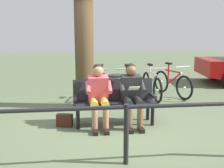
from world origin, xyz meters
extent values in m
plane|color=#566647|center=(0.00, 0.00, 0.00)|extent=(40.00, 40.00, 0.00)
cube|color=black|center=(-0.05, -0.16, 0.42)|extent=(1.61, 0.49, 0.05)
cube|color=black|center=(-0.06, -0.35, 0.66)|extent=(1.60, 0.19, 0.42)
cube|color=black|center=(-0.81, -0.13, 0.56)|extent=(0.07, 0.40, 0.05)
cube|color=black|center=(0.71, -0.19, 0.56)|extent=(0.07, 0.40, 0.05)
cylinder|color=black|center=(-0.76, 0.03, 0.20)|extent=(0.07, 0.07, 0.40)
cylinder|color=black|center=(0.68, -0.01, 0.20)|extent=(0.07, 0.07, 0.40)
cylinder|color=black|center=(-0.78, -0.31, 0.20)|extent=(0.07, 0.07, 0.40)
cylinder|color=black|center=(0.66, -0.35, 0.20)|extent=(0.07, 0.07, 0.40)
cube|color=#262628|center=(-0.37, -0.17, 0.71)|extent=(0.39, 0.32, 0.55)
sphere|color=brown|center=(-0.37, -0.15, 1.06)|extent=(0.21, 0.21, 0.21)
sphere|color=black|center=(-0.37, -0.18, 1.10)|extent=(0.20, 0.20, 0.20)
cylinder|color=#262628|center=(-0.46, 0.03, 0.49)|extent=(0.16, 0.40, 0.15)
cylinder|color=brown|center=(-0.46, 0.23, 0.23)|extent=(0.11, 0.11, 0.45)
cube|color=black|center=(-0.45, 0.33, 0.04)|extent=(0.10, 0.22, 0.07)
cylinder|color=#262628|center=(-0.57, -0.04, 0.77)|extent=(0.10, 0.31, 0.23)
cylinder|color=#262628|center=(-0.26, 0.03, 0.49)|extent=(0.16, 0.40, 0.15)
cylinder|color=brown|center=(-0.26, 0.23, 0.23)|extent=(0.11, 0.11, 0.45)
cube|color=black|center=(-0.25, 0.33, 0.04)|extent=(0.10, 0.22, 0.07)
cylinder|color=#262628|center=(-0.17, -0.06, 0.77)|extent=(0.10, 0.31, 0.23)
cube|color=silver|center=(-0.36, 0.13, 0.77)|extent=(0.20, 0.13, 0.09)
cube|color=#D84C59|center=(0.27, -0.19, 0.71)|extent=(0.39, 0.32, 0.55)
sphere|color=#A87554|center=(0.27, -0.17, 1.06)|extent=(0.21, 0.21, 0.21)
sphere|color=black|center=(0.27, -0.20, 1.10)|extent=(0.20, 0.20, 0.20)
cylinder|color=gold|center=(0.17, 0.01, 0.49)|extent=(0.16, 0.40, 0.15)
cylinder|color=#A87554|center=(0.18, 0.21, 0.23)|extent=(0.11, 0.11, 0.45)
cube|color=black|center=(0.19, 0.31, 0.04)|extent=(0.10, 0.22, 0.07)
cylinder|color=#D84C59|center=(0.07, -0.06, 0.77)|extent=(0.10, 0.31, 0.23)
cylinder|color=gold|center=(0.37, 0.01, 0.49)|extent=(0.16, 0.40, 0.15)
cylinder|color=#A87554|center=(0.38, 0.21, 0.23)|extent=(0.11, 0.11, 0.45)
cube|color=black|center=(0.38, 0.31, 0.04)|extent=(0.10, 0.22, 0.07)
cylinder|color=#D84C59|center=(0.47, -0.08, 0.77)|extent=(0.10, 0.31, 0.23)
cube|color=#3F1E14|center=(0.92, -0.19, 0.12)|extent=(0.33, 0.21, 0.24)
cylinder|color=#4C3823|center=(0.42, -1.54, 1.54)|extent=(0.44, 0.44, 3.08)
cylinder|color=slate|center=(-0.32, -1.49, 0.37)|extent=(0.38, 0.38, 0.74)
cylinder|color=black|center=(-0.32, -1.49, 0.75)|extent=(0.40, 0.40, 0.03)
torus|color=black|center=(-2.23, -1.77, 0.33)|extent=(0.25, 0.65, 0.66)
cylinder|color=silver|center=(-2.23, -1.77, 0.33)|extent=(0.07, 0.07, 0.06)
torus|color=black|center=(-1.94, -2.75, 0.33)|extent=(0.25, 0.65, 0.66)
cylinder|color=silver|center=(-1.94, -2.75, 0.33)|extent=(0.07, 0.07, 0.06)
cylinder|color=#B71414|center=(-2.09, -2.26, 0.71)|extent=(0.22, 0.62, 0.04)
cylinder|color=#B71414|center=(-2.11, -2.18, 0.51)|extent=(0.21, 0.58, 0.43)
cylinder|color=#B71414|center=(-2.04, -2.43, 0.63)|extent=(0.04, 0.04, 0.55)
cube|color=black|center=(-2.04, -2.43, 0.91)|extent=(0.15, 0.24, 0.05)
cylinder|color=#B2B2B7|center=(-2.20, -1.87, 0.88)|extent=(0.47, 0.17, 0.03)
torus|color=black|center=(-1.42, -1.56, 0.33)|extent=(0.07, 0.66, 0.66)
cylinder|color=silver|center=(-1.42, -1.56, 0.33)|extent=(0.05, 0.06, 0.06)
torus|color=black|center=(-1.43, -2.58, 0.33)|extent=(0.07, 0.66, 0.66)
cylinder|color=silver|center=(-1.43, -2.58, 0.33)|extent=(0.05, 0.06, 0.06)
cylinder|color=silver|center=(-1.42, -2.07, 0.71)|extent=(0.05, 0.63, 0.04)
cylinder|color=silver|center=(-1.42, -1.99, 0.51)|extent=(0.04, 0.60, 0.43)
cylinder|color=silver|center=(-1.42, -2.25, 0.63)|extent=(0.04, 0.04, 0.55)
cube|color=black|center=(-1.42, -2.25, 0.91)|extent=(0.09, 0.22, 0.05)
cylinder|color=#B2B2B7|center=(-1.42, -1.66, 0.88)|extent=(0.48, 0.04, 0.03)
torus|color=black|center=(-0.57, -1.57, 0.33)|extent=(0.24, 0.65, 0.66)
cylinder|color=silver|center=(-0.57, -1.57, 0.33)|extent=(0.06, 0.07, 0.06)
torus|color=black|center=(-0.85, -2.56, 0.33)|extent=(0.24, 0.65, 0.66)
cylinder|color=silver|center=(-0.85, -2.56, 0.33)|extent=(0.06, 0.07, 0.06)
cylinder|color=#337238|center=(-0.71, -2.07, 0.71)|extent=(0.21, 0.62, 0.04)
cylinder|color=#337238|center=(-0.69, -1.99, 0.51)|extent=(0.20, 0.58, 0.43)
cylinder|color=#337238|center=(-0.76, -2.24, 0.63)|extent=(0.04, 0.04, 0.55)
cube|color=black|center=(-0.76, -2.24, 0.91)|extent=(0.15, 0.24, 0.05)
cylinder|color=#B2B2B7|center=(-0.60, -1.67, 0.88)|extent=(0.47, 0.16, 0.03)
torus|color=black|center=(0.13, -1.65, 0.33)|extent=(0.25, 0.65, 0.66)
cylinder|color=silver|center=(0.13, -1.65, 0.33)|extent=(0.07, 0.07, 0.06)
torus|color=black|center=(-0.17, -2.63, 0.33)|extent=(0.25, 0.65, 0.66)
cylinder|color=silver|center=(-0.17, -2.63, 0.33)|extent=(0.07, 0.07, 0.06)
cylinder|color=#1E519E|center=(-0.02, -2.14, 0.71)|extent=(0.22, 0.62, 0.04)
cylinder|color=#1E519E|center=(0.00, -2.06, 0.51)|extent=(0.21, 0.58, 0.43)
cylinder|color=#1E519E|center=(-0.08, -2.31, 0.63)|extent=(0.04, 0.04, 0.55)
cube|color=black|center=(-0.08, -2.31, 0.91)|extent=(0.15, 0.24, 0.05)
cylinder|color=#B2B2B7|center=(0.10, -1.75, 0.88)|extent=(0.47, 0.17, 0.03)
cylinder|color=black|center=(0.09, 1.49, 0.42)|extent=(0.07, 0.07, 0.85)
cylinder|color=black|center=(0.09, 1.49, 0.81)|extent=(3.42, 0.21, 0.06)
cylinder|color=black|center=(-4.73, -4.66, 0.32)|extent=(0.67, 0.33, 0.64)
camera|label=1|loc=(0.88, 4.89, 1.79)|focal=43.60mm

